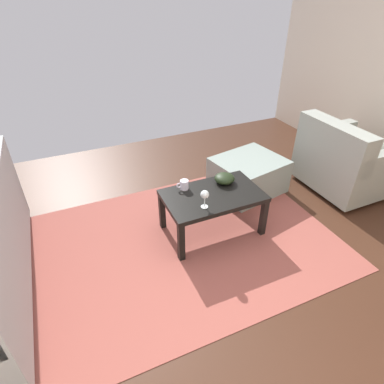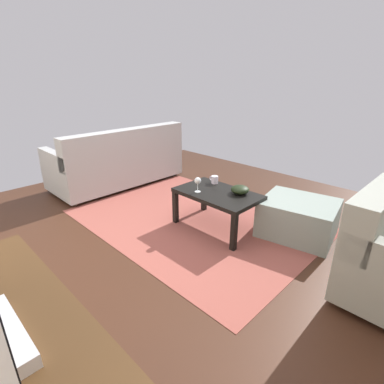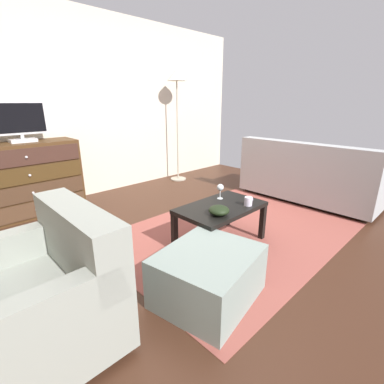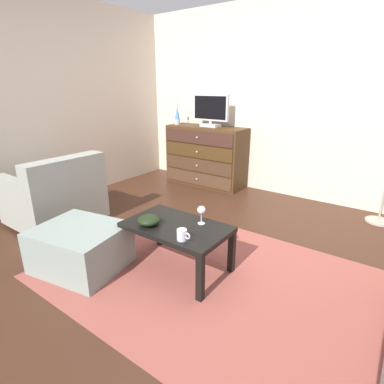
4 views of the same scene
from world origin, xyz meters
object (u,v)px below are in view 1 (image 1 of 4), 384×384
at_px(coffee_table, 213,199).
at_px(ottoman, 248,175).
at_px(wine_glass, 205,195).
at_px(bowl_decorative, 225,178).
at_px(armchair, 345,161).
at_px(mug, 184,185).

xyz_separation_m(coffee_table, ottoman, (-0.68, -0.47, -0.17)).
height_order(wine_glass, bowl_decorative, wine_glass).
bearing_deg(armchair, coffee_table, 2.79).
bearing_deg(bowl_decorative, ottoman, -145.89).
distance_m(wine_glass, armchair, 1.82).
height_order(mug, bowl_decorative, mug).
relative_size(wine_glass, ottoman, 0.22).
bearing_deg(wine_glass, mug, -81.58).
relative_size(wine_glass, mug, 1.38).
distance_m(mug, armchair, 1.85).
relative_size(mug, ottoman, 0.16).
relative_size(bowl_decorative, ottoman, 0.27).
bearing_deg(armchair, ottoman, -21.68).
xyz_separation_m(wine_glass, mug, (0.05, -0.32, -0.07)).
bearing_deg(coffee_table, ottoman, -145.60).
bearing_deg(ottoman, armchair, 158.32).
bearing_deg(coffee_table, mug, -41.97).
xyz_separation_m(bowl_decorative, armchair, (-1.46, 0.05, -0.12)).
height_order(coffee_table, armchair, armchair).
bearing_deg(bowl_decorative, armchair, 178.07).
xyz_separation_m(mug, armchair, (-1.84, 0.10, -0.12)).
relative_size(mug, bowl_decorative, 0.61).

